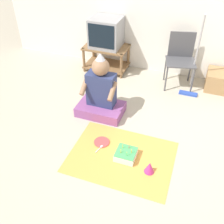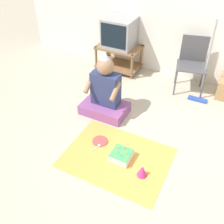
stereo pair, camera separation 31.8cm
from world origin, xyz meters
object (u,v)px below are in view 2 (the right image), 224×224
Objects in this scene: person_seated at (105,94)px; birthday_cake at (121,155)px; tv at (119,32)px; paper_plate at (100,141)px; dust_mop at (203,77)px; party_hat_blue at (142,171)px; folding_chair at (192,60)px.

birthday_cake is at bearing -50.30° from person_seated.
tv reaches higher than paper_plate.
paper_plate is (-0.88, -1.53, -0.35)m from dust_mop.
dust_mop is at bearing -9.92° from tv.
paper_plate is (-0.66, 0.25, -0.07)m from party_hat_blue.
person_seated is at bearing 137.34° from party_hat_blue.
folding_chair is at bearing 80.94° from birthday_cake.
party_hat_blue is 0.71m from paper_plate.
folding_chair is 1.93m from birthday_cake.
party_hat_blue is at bearing -58.02° from tv.
tv is at bearing 107.29° from person_seated.
birthday_cake is (-0.30, -1.86, -0.44)m from folding_chair.
birthday_cake is at bearing -99.06° from folding_chair.
dust_mop reaches higher than person_seated.
folding_chair reaches higher than party_hat_blue.
person_seated is (0.38, -1.21, -0.38)m from tv.
tv is 0.40× the size of dust_mop.
paper_plate is (0.23, -0.58, -0.29)m from person_seated.
paper_plate is (-0.65, -1.73, -0.48)m from folding_chair.
folding_chair is at bearing 52.42° from person_seated.
paper_plate is at bearing -71.17° from tv.
dust_mop reaches higher than folding_chair.
birthday_cake is 1.21× the size of paper_plate.
folding_chair is 0.68× the size of dust_mop.
tv is at bearing 177.11° from folding_chair.
dust_mop is 6.42× the size of paper_plate.
tv is 1.28m from folding_chair.
folding_chair is 4.35× the size of paper_plate.
dust_mop reaches higher than party_hat_blue.
person_seated is 0.95m from birthday_cake.
folding_chair is 0.93× the size of person_seated.
person_seated is 3.85× the size of birthday_cake.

